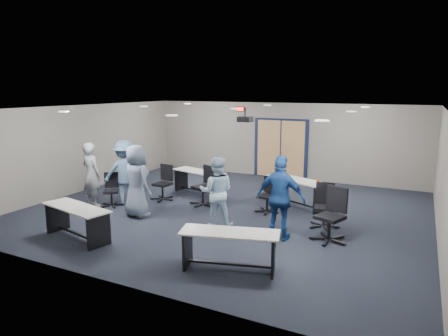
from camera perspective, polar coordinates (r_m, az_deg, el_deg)
The scene contains 25 objects.
floor at distance 10.74m, azimuth 0.35°, elevation -6.03°, with size 10.00×10.00×0.00m, color black.
back_wall at distance 14.55m, azimuth 8.17°, elevation 3.89°, with size 10.00×0.04×2.70m, color gray.
front_wall at distance 6.77m, azimuth -16.66°, elevation -5.04°, with size 10.00×0.04×2.70m, color gray.
left_wall at distance 13.36m, azimuth -19.32°, elevation 2.71°, with size 0.04×9.00×2.70m, color gray.
right_wall at distance 9.41m, azimuth 28.89°, elevation -1.46°, with size 0.04×9.00×2.70m, color gray.
ceiling at distance 10.26m, azimuth 0.37°, elevation 8.51°, with size 10.00×9.00×0.04m, color white.
double_door at distance 14.56m, azimuth 8.09°, elevation 2.70°, with size 2.00×0.07×2.20m.
exit_sign at distance 14.97m, azimuth 2.34°, elevation 8.43°, with size 0.32×0.07×0.18m.
ceiling_projector at distance 10.61m, azimuth 3.02°, elevation 6.99°, with size 0.35×0.32×0.37m.
ceiling_can_lights at distance 10.49m, azimuth 0.97°, elevation 8.41°, with size 6.24×5.74×0.02m, color silver, non-canonical shape.
table_front_left at distance 9.19m, azimuth -20.31°, elevation -6.58°, with size 1.85×0.94×0.72m.
table_front_right at distance 7.22m, azimuth 0.82°, elevation -10.75°, with size 1.85×1.03×0.71m.
table_back_left at distance 12.29m, azimuth -3.62°, elevation -1.46°, with size 1.85×1.00×0.72m.
table_back_right at distance 11.16m, azimuth 10.26°, elevation -2.75°, with size 1.95×1.31×1.03m.
chair_back_a at distance 11.72m, azimuth -8.81°, elevation -2.09°, with size 0.64×0.64×1.02m, color black, non-canonical shape.
chair_back_b at distance 11.09m, azimuth -3.05°, elevation -2.56°, with size 0.69×0.69×1.09m, color black, non-canonical shape.
chair_back_c at distance 10.50m, azimuth 6.20°, elevation -3.86°, with size 0.59×0.59×0.93m, color black, non-canonical shape.
chair_back_d at distance 9.59m, azimuth 14.15°, elevation -5.30°, with size 0.65×0.65×1.03m, color black, non-canonical shape.
chair_loose_left at distance 11.41m, azimuth -15.82°, elevation -3.04°, with size 0.58×0.58×0.92m, color black, non-canonical shape.
chair_loose_right at distance 8.74m, azimuth 14.89°, elevation -6.52°, with size 0.73×0.73×1.16m, color black, non-canonical shape.
person_gray at distance 11.49m, azimuth -18.42°, elevation -0.89°, with size 0.65×0.42×1.77m, color gray.
person_plaid at distance 10.26m, azimuth -12.39°, elevation -1.82°, with size 0.89×0.58×1.83m, color slate.
person_lightblue at distance 9.32m, azimuth -1.07°, elevation -3.42°, with size 0.81×0.63×1.66m, color #B1D3EA.
person_navy at distance 8.56m, azimuth 8.11°, elevation -4.29°, with size 1.07×0.45×1.83m, color navy.
person_back at distance 11.41m, azimuth -13.97°, elevation -0.64°, with size 1.17×0.67×1.81m, color #496483.
Camera 1 is at (4.49, -9.21, 3.20)m, focal length 32.00 mm.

